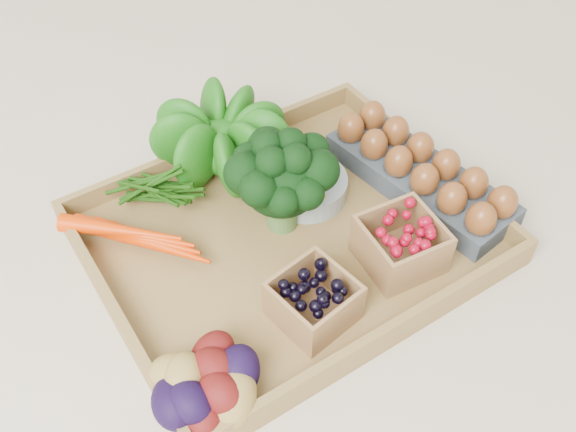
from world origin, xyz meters
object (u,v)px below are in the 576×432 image
tray (288,240)px  egg_carton (419,179)px  broccoli (282,196)px  cherry_bowl (306,186)px

tray → egg_carton: (0.23, -0.03, 0.03)m
egg_carton → broccoli: bearing=159.3°
cherry_bowl → egg_carton: 0.18m
tray → broccoli: bearing=75.6°
broccoli → cherry_bowl: broccoli is taller
tray → cherry_bowl: 0.10m
broccoli → egg_carton: (0.22, -0.05, -0.04)m
tray → cherry_bowl: size_ratio=4.24×
broccoli → egg_carton: 0.23m
tray → broccoli: broccoli is taller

